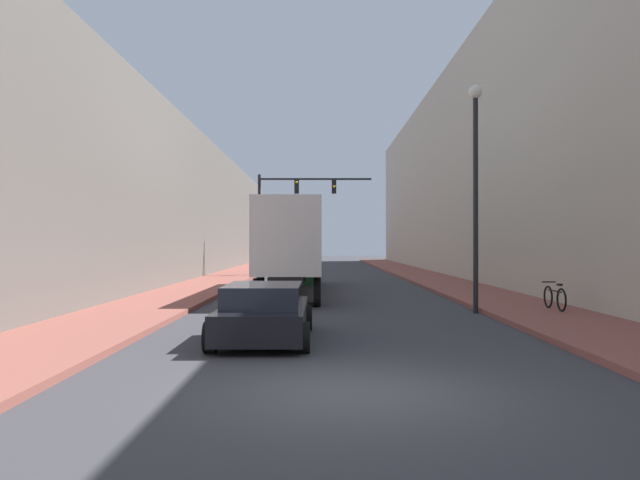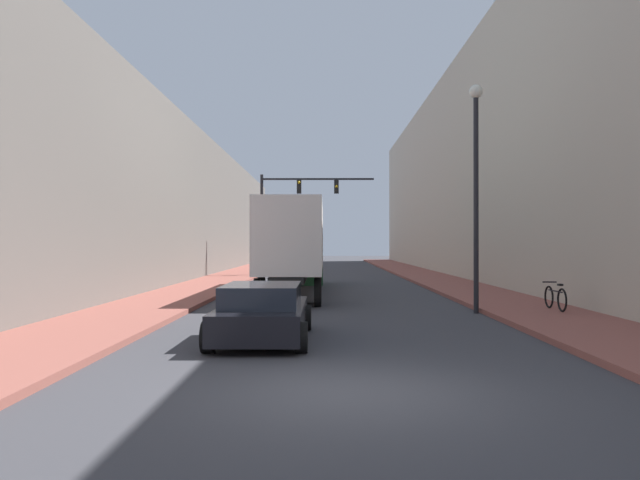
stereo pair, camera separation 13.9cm
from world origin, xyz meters
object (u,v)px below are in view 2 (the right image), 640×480
at_px(parked_bicycle, 555,298).
at_px(street_lamp, 476,168).
at_px(semi_truck, 296,244).
at_px(sedan_car, 263,313).
at_px(traffic_signal_gantry, 288,205).

bearing_deg(parked_bicycle, street_lamp, 170.09).
distance_m(semi_truck, parked_bicycle, 12.06).
xyz_separation_m(semi_truck, parked_bicycle, (8.48, -8.41, -1.67)).
bearing_deg(sedan_car, semi_truck, 89.48).
distance_m(semi_truck, sedan_car, 13.63).
bearing_deg(parked_bicycle, traffic_signal_gantry, 113.69).
height_order(semi_truck, parked_bicycle, semi_truck).
distance_m(traffic_signal_gantry, street_lamp, 22.59).
bearing_deg(sedan_car, traffic_signal_gantry, 92.06).
height_order(semi_truck, sedan_car, semi_truck).
distance_m(sedan_car, traffic_signal_gantry, 27.28).
relative_size(traffic_signal_gantry, street_lamp, 1.03).
distance_m(street_lamp, parked_bicycle, 4.75).
bearing_deg(semi_truck, sedan_car, -90.52).
relative_size(semi_truck, sedan_car, 3.11).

